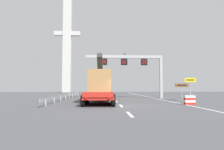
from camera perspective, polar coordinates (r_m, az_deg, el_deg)
ground at (r=18.78m, az=3.32°, el=-8.82°), size 112.00×112.00×0.00m
lane_markings at (r=32.74m, az=0.21°, el=-6.56°), size 0.20×42.71×0.01m
edge_line_right at (r=31.72m, az=12.21°, el=-6.58°), size 0.20×63.00×0.01m
overhead_lane_gantry at (r=30.71m, az=6.43°, el=3.35°), size 12.12×0.90×6.97m
heavy_haul_truck_red at (r=24.95m, az=-3.24°, el=-2.94°), size 3.30×14.11×5.30m
exit_sign_yellow at (r=24.80m, az=21.65°, el=-2.49°), size 1.32×0.15×2.80m
tourist_info_sign_brown at (r=27.58m, az=19.50°, el=-3.34°), size 1.78×0.15×2.23m
crash_barrier_striped at (r=21.19m, az=21.49°, el=-6.76°), size 1.02×0.53×0.90m
guardrail_left at (r=30.14m, az=-12.76°, el=-5.67°), size 0.13×26.17×0.76m
bridge_pylon_distant at (r=70.81m, az=-12.81°, el=8.81°), size 9.00×2.00×32.77m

